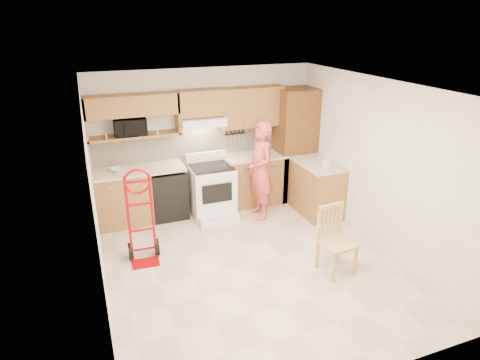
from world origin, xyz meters
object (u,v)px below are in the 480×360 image
person (260,171)px  hand_truck (141,221)px  range (213,187)px  microwave (130,127)px  dining_chair (338,241)px

person → hand_truck: size_ratio=1.35×
range → person: (0.76, -0.32, 0.32)m
microwave → hand_truck: size_ratio=0.40×
dining_chair → range: bearing=109.1°
person → hand_truck: 2.25m
hand_truck → dining_chair: hand_truck is taller
hand_truck → range: bearing=40.8°
range → dining_chair: range is taller
range → hand_truck: hand_truck is taller
range → dining_chair: 2.49m
microwave → dining_chair: (2.31, -2.68, -1.16)m
microwave → dining_chair: bearing=-48.5°
dining_chair → person: bearing=92.8°
hand_truck → dining_chair: (2.43, -1.22, -0.16)m
range → person: bearing=-22.7°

